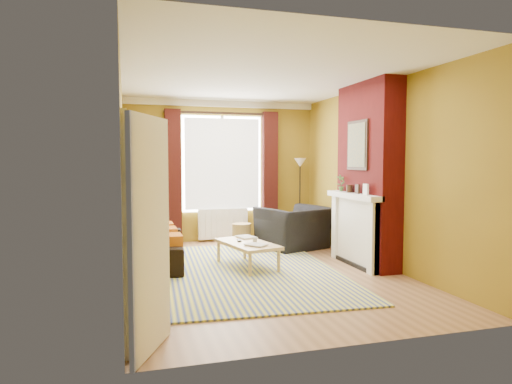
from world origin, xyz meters
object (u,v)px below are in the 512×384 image
Objects in this scene: armchair at (295,228)px; coffee_table at (247,245)px; wicker_stool at (242,235)px; floor_lamp at (300,175)px; sofa at (157,245)px.

armchair is 0.93× the size of coffee_table.
armchair is 2.66× the size of wicker_stool.
floor_lamp is at bearing 19.55° from wicker_stool.
armchair is (2.53, 0.58, 0.08)m from sofa.
sofa is 1.73× the size of armchair.
wicker_stool is (0.32, 1.62, -0.13)m from coffee_table.
sofa is 3.46m from floor_lamp.
sofa is 1.89m from wicker_stool.
sofa is at bearing 140.57° from coffee_table.
wicker_stool is (1.62, 0.98, -0.08)m from sofa.
sofa is 1.23× the size of floor_lamp.
armchair is at bearing -23.35° from wicker_stool.
sofa is at bearing -153.89° from floor_lamp.
sofa is at bearing -8.08° from armchair.
floor_lamp is at bearing -138.04° from armchair.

